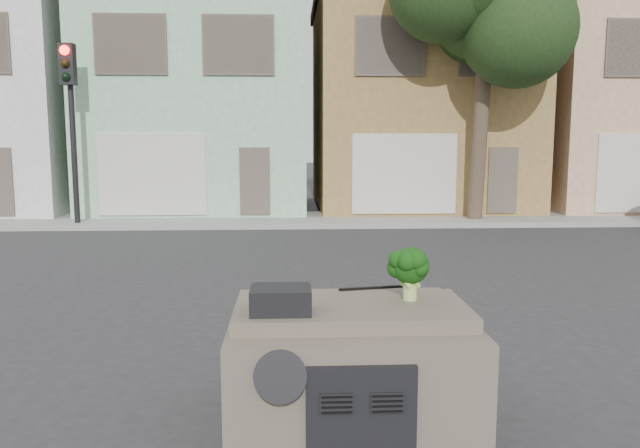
{
  "coord_description": "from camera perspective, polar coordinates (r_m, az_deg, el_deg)",
  "views": [
    {
      "loc": [
        -0.5,
        -8.16,
        2.48
      ],
      "look_at": [
        -0.08,
        0.5,
        1.3
      ],
      "focal_mm": 35.0,
      "sensor_mm": 36.0,
      "label": 1
    }
  ],
  "objects": [
    {
      "name": "broccoli",
      "position": [
        5.35,
        8.24,
        -4.45
      ],
      "size": [
        0.49,
        0.49,
        0.47
      ],
      "primitive_type": "cube",
      "rotation": [
        0.0,
        0.0,
        0.36
      ],
      "color": "#0F340B",
      "rests_on": "car_dashboard"
    },
    {
      "name": "instrument_hump",
      "position": [
        4.97,
        -3.61,
        -6.92
      ],
      "size": [
        0.48,
        0.38,
        0.2
      ],
      "primitive_type": "cube",
      "color": "black",
      "rests_on": "car_dashboard"
    },
    {
      "name": "tree_near",
      "position": [
        18.87,
        14.55,
        12.87
      ],
      "size": [
        4.4,
        4.0,
        8.5
      ],
      "primitive_type": "cube",
      "color": "#1E3515",
      "rests_on": "ground"
    },
    {
      "name": "wiper_arm",
      "position": [
        5.75,
        5.14,
        -5.82
      ],
      "size": [
        0.69,
        0.15,
        0.02
      ],
      "primitive_type": "cube",
      "rotation": [
        0.0,
        0.0,
        0.17
      ],
      "color": "black",
      "rests_on": "car_dashboard"
    },
    {
      "name": "ground_plane",
      "position": [
        8.54,
        0.72,
        -9.13
      ],
      "size": [
        120.0,
        120.0,
        0.0
      ],
      "primitive_type": "plane",
      "color": "#303033",
      "rests_on": "ground"
    },
    {
      "name": "townhouse_mint",
      "position": [
        22.89,
        -10.5,
        10.85
      ],
      "size": [
        7.2,
        8.2,
        7.55
      ],
      "primitive_type": "cube",
      "color": "#9CD1A6",
      "rests_on": "ground"
    },
    {
      "name": "sidewalk",
      "position": [
        18.82,
        -1.24,
        0.39
      ],
      "size": [
        40.0,
        3.0,
        0.15
      ],
      "primitive_type": "cube",
      "color": "gray",
      "rests_on": "ground"
    },
    {
      "name": "townhouse_beige",
      "position": [
        25.68,
        25.49,
        9.88
      ],
      "size": [
        7.2,
        8.2,
        7.55
      ],
      "primitive_type": "cube",
      "color": "tan",
      "rests_on": "ground"
    },
    {
      "name": "townhouse_tan",
      "position": [
        23.14,
        8.59,
        10.85
      ],
      "size": [
        7.2,
        8.2,
        7.55
      ],
      "primitive_type": "cube",
      "color": "olive",
      "rests_on": "ground"
    },
    {
      "name": "traffic_signal",
      "position": [
        18.65,
        -21.74,
        7.41
      ],
      "size": [
        0.4,
        0.4,
        5.1
      ],
      "primitive_type": "cube",
      "color": "black",
      "rests_on": "ground"
    },
    {
      "name": "car_dashboard",
      "position": [
        5.53,
        2.68,
        -12.56
      ],
      "size": [
        2.0,
        1.8,
        1.12
      ],
      "primitive_type": "cube",
      "color": "#64594B",
      "rests_on": "ground"
    }
  ]
}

